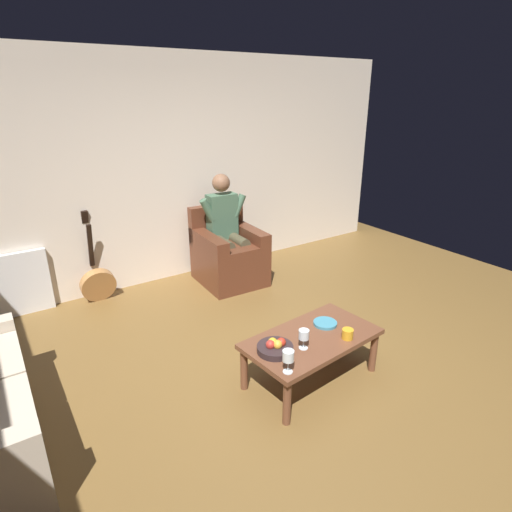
{
  "coord_description": "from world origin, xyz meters",
  "views": [
    {
      "loc": [
        2.04,
        2.13,
        2.24
      ],
      "look_at": [
        -0.15,
        -1.11,
        0.71
      ],
      "focal_mm": 29.73,
      "sensor_mm": 36.0,
      "label": 1
    }
  ],
  "objects_px": {
    "fruit_bowl": "(275,347)",
    "decorative_dish": "(325,323)",
    "wine_glass_near": "(288,357)",
    "candle_jar": "(348,334)",
    "wine_glass_far": "(304,336)",
    "guitar": "(98,282)",
    "person_seated": "(227,226)",
    "armchair": "(228,255)",
    "coffee_table": "(312,342)"
  },
  "relations": [
    {
      "from": "decorative_dish",
      "to": "candle_jar",
      "type": "height_order",
      "value": "candle_jar"
    },
    {
      "from": "fruit_bowl",
      "to": "wine_glass_far",
      "type": "bearing_deg",
      "value": 157.53
    },
    {
      "from": "guitar",
      "to": "candle_jar",
      "type": "xyz_separation_m",
      "value": [
        -1.27,
        2.61,
        0.22
      ]
    },
    {
      "from": "armchair",
      "to": "fruit_bowl",
      "type": "relative_size",
      "value": 3.32
    },
    {
      "from": "decorative_dish",
      "to": "candle_jar",
      "type": "xyz_separation_m",
      "value": [
        0.0,
        0.26,
        0.03
      ]
    },
    {
      "from": "wine_glass_far",
      "to": "fruit_bowl",
      "type": "height_order",
      "value": "wine_glass_far"
    },
    {
      "from": "coffee_table",
      "to": "wine_glass_far",
      "type": "height_order",
      "value": "wine_glass_far"
    },
    {
      "from": "wine_glass_near",
      "to": "candle_jar",
      "type": "height_order",
      "value": "wine_glass_near"
    },
    {
      "from": "fruit_bowl",
      "to": "decorative_dish",
      "type": "height_order",
      "value": "fruit_bowl"
    },
    {
      "from": "person_seated",
      "to": "candle_jar",
      "type": "height_order",
      "value": "person_seated"
    },
    {
      "from": "coffee_table",
      "to": "guitar",
      "type": "height_order",
      "value": "guitar"
    },
    {
      "from": "armchair",
      "to": "person_seated",
      "type": "bearing_deg",
      "value": -90.0
    },
    {
      "from": "person_seated",
      "to": "fruit_bowl",
      "type": "relative_size",
      "value": 4.81
    },
    {
      "from": "wine_glass_far",
      "to": "decorative_dish",
      "type": "xyz_separation_m",
      "value": [
        -0.38,
        -0.17,
        -0.1
      ]
    },
    {
      "from": "armchair",
      "to": "wine_glass_near",
      "type": "bearing_deg",
      "value": 71.73
    },
    {
      "from": "fruit_bowl",
      "to": "candle_jar",
      "type": "height_order",
      "value": "fruit_bowl"
    },
    {
      "from": "armchair",
      "to": "candle_jar",
      "type": "bearing_deg",
      "value": 86.75
    },
    {
      "from": "coffee_table",
      "to": "guitar",
      "type": "distance_m",
      "value": 2.66
    },
    {
      "from": "coffee_table",
      "to": "wine_glass_far",
      "type": "bearing_deg",
      "value": 27.81
    },
    {
      "from": "person_seated",
      "to": "wine_glass_far",
      "type": "height_order",
      "value": "person_seated"
    },
    {
      "from": "guitar",
      "to": "candle_jar",
      "type": "relative_size",
      "value": 11.38
    },
    {
      "from": "candle_jar",
      "to": "person_seated",
      "type": "bearing_deg",
      "value": -95.79
    },
    {
      "from": "guitar",
      "to": "coffee_table",
      "type": "bearing_deg",
      "value": 113.52
    },
    {
      "from": "person_seated",
      "to": "decorative_dish",
      "type": "height_order",
      "value": "person_seated"
    },
    {
      "from": "decorative_dish",
      "to": "person_seated",
      "type": "bearing_deg",
      "value": -96.5
    },
    {
      "from": "coffee_table",
      "to": "guitar",
      "type": "relative_size",
      "value": 1.11
    },
    {
      "from": "armchair",
      "to": "coffee_table",
      "type": "height_order",
      "value": "armchair"
    },
    {
      "from": "fruit_bowl",
      "to": "decorative_dish",
      "type": "distance_m",
      "value": 0.59
    },
    {
      "from": "decorative_dish",
      "to": "guitar",
      "type": "bearing_deg",
      "value": -61.56
    },
    {
      "from": "fruit_bowl",
      "to": "candle_jar",
      "type": "bearing_deg",
      "value": 163.46
    },
    {
      "from": "armchair",
      "to": "coffee_table",
      "type": "xyz_separation_m",
      "value": [
        0.44,
        2.08,
        0.01
      ]
    },
    {
      "from": "armchair",
      "to": "coffee_table",
      "type": "distance_m",
      "value": 2.13
    },
    {
      "from": "wine_glass_near",
      "to": "decorative_dish",
      "type": "relative_size",
      "value": 0.87
    },
    {
      "from": "wine_glass_near",
      "to": "fruit_bowl",
      "type": "xyz_separation_m",
      "value": [
        -0.08,
        -0.25,
        -0.09
      ]
    },
    {
      "from": "coffee_table",
      "to": "decorative_dish",
      "type": "height_order",
      "value": "decorative_dish"
    },
    {
      "from": "guitar",
      "to": "wine_glass_far",
      "type": "relative_size",
      "value": 6.5
    },
    {
      "from": "candle_jar",
      "to": "guitar",
      "type": "bearing_deg",
      "value": -63.99
    },
    {
      "from": "person_seated",
      "to": "coffee_table",
      "type": "distance_m",
      "value": 2.18
    },
    {
      "from": "wine_glass_far",
      "to": "guitar",
      "type": "bearing_deg",
      "value": -70.46
    },
    {
      "from": "person_seated",
      "to": "wine_glass_near",
      "type": "xyz_separation_m",
      "value": [
        0.89,
        2.36,
        -0.19
      ]
    },
    {
      "from": "coffee_table",
      "to": "wine_glass_far",
      "type": "relative_size",
      "value": 7.23
    },
    {
      "from": "wine_glass_far",
      "to": "candle_jar",
      "type": "relative_size",
      "value": 1.75
    },
    {
      "from": "guitar",
      "to": "decorative_dish",
      "type": "bearing_deg",
      "value": 118.44
    },
    {
      "from": "person_seated",
      "to": "fruit_bowl",
      "type": "bearing_deg",
      "value": 71.45
    },
    {
      "from": "armchair",
      "to": "fruit_bowl",
      "type": "bearing_deg",
      "value": 71.24
    },
    {
      "from": "candle_jar",
      "to": "coffee_table",
      "type": "bearing_deg",
      "value": -39.35
    },
    {
      "from": "guitar",
      "to": "wine_glass_far",
      "type": "height_order",
      "value": "guitar"
    },
    {
      "from": "person_seated",
      "to": "decorative_dish",
      "type": "distance_m",
      "value": 2.06
    },
    {
      "from": "fruit_bowl",
      "to": "decorative_dish",
      "type": "relative_size",
      "value": 1.39
    },
    {
      "from": "person_seated",
      "to": "wine_glass_far",
      "type": "distance_m",
      "value": 2.28
    }
  ]
}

